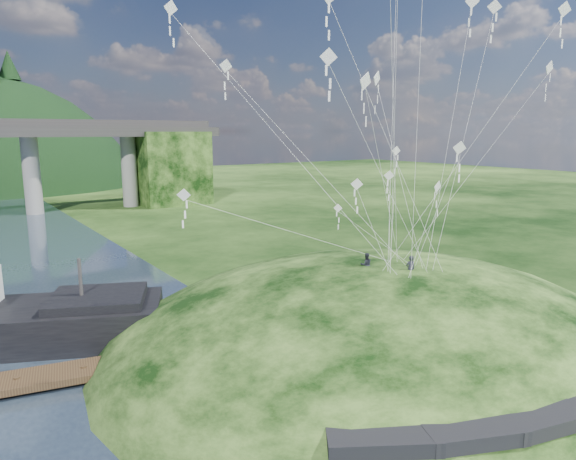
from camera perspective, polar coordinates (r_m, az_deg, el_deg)
ground at (r=27.60m, az=0.29°, el=-17.37°), size 320.00×320.00×0.00m
grass_hill at (r=34.27m, az=9.66°, el=-14.43°), size 36.00×32.00×13.00m
footpath at (r=26.13m, az=27.96°, el=-15.32°), size 22.29×5.84×0.83m
wooden_dock at (r=30.52m, az=-21.75°, el=-14.32°), size 15.01×5.20×1.06m
kite_flyers at (r=31.67m, az=10.62°, el=-2.63°), size 2.36×2.85×1.67m
kite_swarm at (r=31.57m, az=11.32°, el=17.02°), size 21.11×15.85×20.67m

